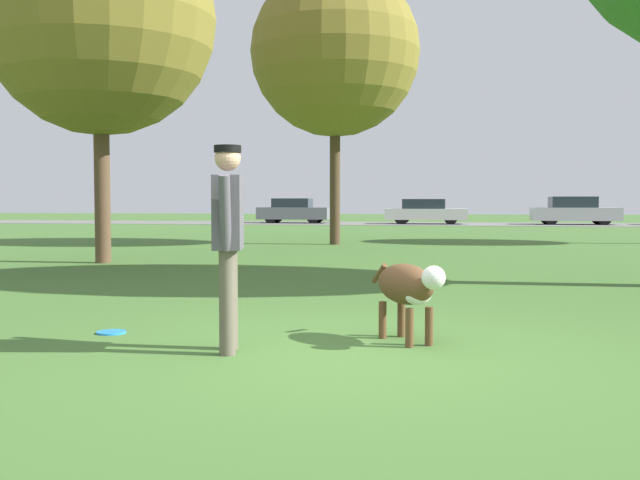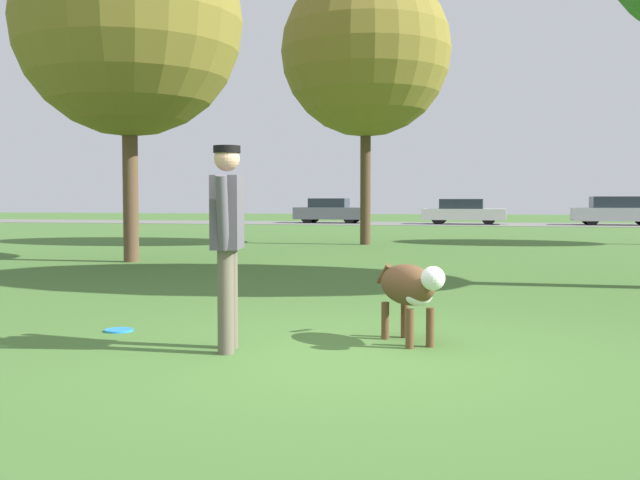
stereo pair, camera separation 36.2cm
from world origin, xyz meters
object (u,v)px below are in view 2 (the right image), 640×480
Objects in this scene: parked_car_grey at (331,211)px; parked_car_white at (463,212)px; tree_near_left at (128,22)px; tree_mid_center at (366,52)px; frisbee at (119,330)px; dog at (410,287)px; person at (227,230)px; parked_car_silver at (616,211)px.

parked_car_grey is 7.04m from parked_car_white.
tree_mid_center is at bearing 62.21° from tree_near_left.
frisbee is 0.04× the size of tree_mid_center.
tree_mid_center is 1.82× the size of parked_car_white.
tree_near_left is 25.92m from parked_car_grey.
parked_car_grey is (-7.74, 32.85, 0.16)m from dog.
dog is 33.75m from parked_car_grey.
tree_mid_center is (-0.00, 14.11, 5.29)m from frisbee.
tree_mid_center reaches higher than parked_car_grey.
person is at bearing -89.87° from parked_car_white.
tree_near_left reaches higher than parked_car_silver.
parked_car_grey reaches higher than frisbee.
parked_car_white is (5.61, 25.08, -4.08)m from tree_near_left.
parked_car_silver is (8.07, 33.30, -0.31)m from person.
parked_car_white is 7.38m from parked_car_silver.
frisbee is 15.07m from tree_mid_center.
person reaches higher than frisbee.
parked_car_silver is at bearing 62.89° from tree_near_left.
parked_car_grey is at bearing 98.67° from frisbee.
tree_mid_center is 2.00× the size of parked_car_grey.
person is at bearing -105.22° from parked_car_silver.
tree_near_left is 1.66× the size of parked_car_white.
parked_car_silver reaches higher than dog.
parked_car_grey is at bearing 158.96° from dog.
parked_car_white is (-0.72, 32.37, 0.15)m from dog.
dog is at bearing -76.57° from parked_car_grey.
parked_car_grey is at bearing 104.96° from tree_mid_center.
frisbee is at bearing -107.64° from parked_car_silver.
dog is 3.68× the size of frisbee.
parked_car_white is at bearing 146.96° from dog.
person is 0.44× the size of parked_car_grey.
dog is at bearing -0.04° from frisbee.
tree_mid_center is 1.79× the size of parked_car_silver.
parked_car_grey reaches higher than parked_car_white.
frisbee is at bearing -63.74° from tree_near_left.
person reaches higher than parked_car_grey.
tree_near_left is at bearing -117.79° from tree_mid_center.
frisbee is 32.44m from parked_car_white.
parked_car_grey is (-5.00, 18.74, -4.64)m from tree_mid_center.
parked_car_grey is at bearing 179.54° from person.
frisbee is 33.99m from parked_car_silver.
tree_near_left is at bearing -159.37° from person.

